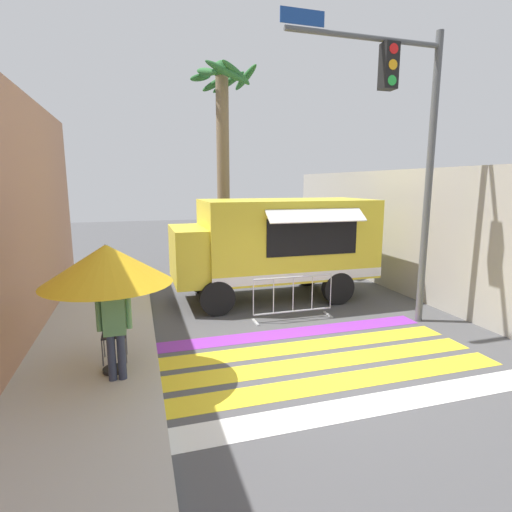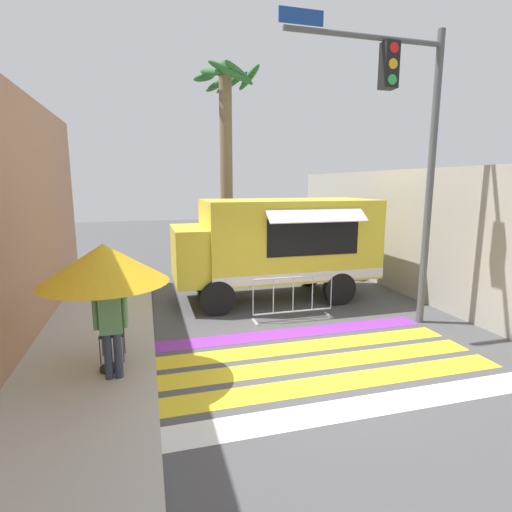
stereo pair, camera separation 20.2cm
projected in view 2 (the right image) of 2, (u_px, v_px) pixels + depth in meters
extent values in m
plane|color=#4C4C4F|center=(315.00, 364.00, 7.25)|extent=(60.00, 60.00, 0.00)
cube|color=#B7B5AD|center=(5.00, 400.00, 5.93)|extent=(4.40, 16.00, 0.14)
cube|color=#A39E93|center=(424.00, 236.00, 10.96)|extent=(0.20, 16.00, 3.64)
cube|color=white|center=(356.00, 408.00, 5.84)|extent=(6.40, 0.56, 0.01)
cube|color=yellow|center=(333.00, 383.00, 6.56)|extent=(6.40, 0.56, 0.01)
cube|color=yellow|center=(314.00, 363.00, 7.28)|extent=(6.40, 0.56, 0.01)
cube|color=yellow|center=(299.00, 347.00, 8.00)|extent=(6.40, 0.56, 0.01)
cube|color=purple|center=(286.00, 334.00, 8.72)|extent=(6.40, 0.56, 0.01)
cube|color=yellow|center=(288.00, 238.00, 11.24)|extent=(4.72, 2.28, 2.13)
cube|color=yellow|center=(205.00, 254.00, 10.68)|extent=(1.66, 2.10, 1.44)
cube|color=#1E232D|center=(175.00, 242.00, 10.41)|extent=(0.06, 1.83, 0.55)
cube|color=black|center=(314.00, 237.00, 10.18)|extent=(2.50, 0.03, 0.96)
cube|color=white|center=(318.00, 216.00, 9.89)|extent=(2.60, 0.43, 0.31)
cube|color=white|center=(303.00, 277.00, 10.31)|extent=(4.72, 0.01, 0.24)
cylinder|color=black|center=(217.00, 298.00, 9.89)|extent=(0.88, 0.22, 0.88)
cylinder|color=black|center=(205.00, 279.00, 11.88)|extent=(0.88, 0.22, 0.88)
cylinder|color=black|center=(339.00, 289.00, 10.76)|extent=(0.88, 0.22, 0.88)
cylinder|color=black|center=(309.00, 272.00, 12.76)|extent=(0.88, 0.22, 0.88)
cylinder|color=#515456|center=(430.00, 185.00, 8.90)|extent=(0.16, 0.16, 6.42)
cylinder|color=#515456|center=(367.00, 37.00, 7.92)|extent=(3.50, 0.11, 0.11)
cube|color=black|center=(389.00, 66.00, 8.12)|extent=(0.32, 0.28, 0.90)
cylinder|color=red|center=(394.00, 48.00, 7.93)|extent=(0.20, 0.02, 0.20)
cylinder|color=#F2A519|center=(393.00, 64.00, 7.99)|extent=(0.20, 0.02, 0.20)
cylinder|color=green|center=(392.00, 80.00, 8.04)|extent=(0.20, 0.02, 0.20)
cube|color=navy|center=(301.00, 16.00, 7.49)|extent=(0.90, 0.02, 0.28)
cylinder|color=black|center=(111.00, 368.00, 6.72)|extent=(0.36, 0.36, 0.06)
cylinder|color=#B2B2B7|center=(107.00, 309.00, 6.53)|extent=(0.04, 0.04, 2.15)
cone|color=yellow|center=(104.00, 263.00, 6.40)|extent=(2.05, 2.05, 0.64)
cylinder|color=#4C4C51|center=(100.00, 352.00, 6.88)|extent=(0.02, 0.02, 0.47)
cylinder|color=#4C4C51|center=(123.00, 350.00, 6.98)|extent=(0.02, 0.02, 0.47)
cylinder|color=#4C4C51|center=(102.00, 343.00, 7.24)|extent=(0.02, 0.02, 0.47)
cylinder|color=#4C4C51|center=(124.00, 341.00, 7.34)|extent=(0.02, 0.02, 0.47)
cube|color=black|center=(112.00, 333.00, 7.07)|extent=(0.41, 0.41, 0.03)
cube|color=black|center=(112.00, 317.00, 7.20)|extent=(0.41, 0.03, 0.44)
cylinder|color=#2D3347|center=(108.00, 356.00, 6.37)|extent=(0.13, 0.13, 0.76)
cylinder|color=#2D3347|center=(118.00, 355.00, 6.41)|extent=(0.13, 0.13, 0.76)
cube|color=#598C59|center=(110.00, 314.00, 6.26)|extent=(0.34, 0.20, 0.62)
cylinder|color=#598C59|center=(95.00, 314.00, 6.20)|extent=(0.09, 0.09, 0.52)
cylinder|color=#598C59|center=(125.00, 311.00, 6.32)|extent=(0.09, 0.09, 0.52)
sphere|color=#9E7051|center=(109.00, 287.00, 6.18)|extent=(0.21, 0.21, 0.21)
cylinder|color=#B7BABF|center=(293.00, 277.00, 9.47)|extent=(1.99, 0.04, 0.04)
cylinder|color=#B7BABF|center=(293.00, 312.00, 9.63)|extent=(1.99, 0.04, 0.04)
cylinder|color=#B7BABF|center=(253.00, 298.00, 9.29)|extent=(0.02, 0.02, 0.85)
cylinder|color=#B7BABF|center=(273.00, 296.00, 9.42)|extent=(0.02, 0.02, 0.85)
cylinder|color=#B7BABF|center=(293.00, 295.00, 9.55)|extent=(0.02, 0.02, 0.85)
cylinder|color=#B7BABF|center=(312.00, 293.00, 9.68)|extent=(0.02, 0.02, 0.85)
cylinder|color=#B7BABF|center=(331.00, 292.00, 9.81)|extent=(0.02, 0.02, 0.85)
cube|color=#B7BABF|center=(255.00, 322.00, 9.41)|extent=(0.06, 0.44, 0.03)
cube|color=#B7BABF|center=(329.00, 315.00, 9.91)|extent=(0.06, 0.44, 0.03)
cylinder|color=#7A664C|center=(226.00, 178.00, 14.07)|extent=(0.44, 0.44, 6.85)
sphere|color=#2D6B33|center=(225.00, 70.00, 13.43)|extent=(0.60, 0.60, 0.60)
ellipsoid|color=#2D6B33|center=(249.00, 78.00, 13.81)|extent=(0.52, 1.77, 0.69)
ellipsoid|color=#2D6B33|center=(232.00, 82.00, 14.09)|extent=(1.21, 0.89, 0.83)
ellipsoid|color=#2D6B33|center=(220.00, 83.00, 14.04)|extent=(1.18, 0.33, 0.84)
ellipsoid|color=#2D6B33|center=(204.00, 78.00, 13.73)|extent=(1.12, 1.42, 0.69)
ellipsoid|color=#2D6B33|center=(210.00, 72.00, 13.10)|extent=(0.66, 1.23, 0.53)
ellipsoid|color=#2D6B33|center=(228.00, 71.00, 12.80)|extent=(1.38, 0.32, 0.77)
ellipsoid|color=#2D6B33|center=(239.00, 73.00, 13.01)|extent=(1.27, 0.92, 0.73)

